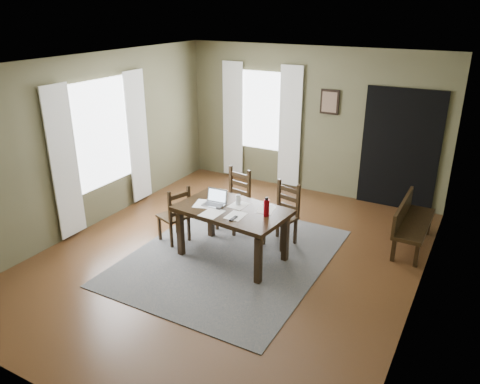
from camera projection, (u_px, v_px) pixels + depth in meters
The scene contains 26 objects.
ground at pixel (230, 257), 6.72m from camera, with size 5.00×6.00×0.01m.
room_shell at pixel (229, 135), 6.04m from camera, with size 5.02×6.02×2.71m.
rug at pixel (230, 256), 6.71m from camera, with size 2.60×3.20×0.01m.
dining_table at pixel (232, 215), 6.45m from camera, with size 1.59×1.05×0.76m.
chair_end at pixel (175, 215), 6.98m from camera, with size 0.50×0.50×0.90m.
chair_back_left at pixel (234, 201), 7.40m from camera, with size 0.49×0.49×0.98m.
chair_back_right at pixel (282, 215), 6.92m from camera, with size 0.50×0.50×0.94m.
bench at pixel (410, 220), 6.86m from camera, with size 0.41×1.28×0.72m.
laptop at pixel (215, 201), 6.54m from camera, with size 0.32×0.26×0.21m.
computer_mouse at pixel (219, 207), 6.41m from camera, with size 0.06×0.10×0.04m, color #3F3F42.
tv_remote at pixel (233, 218), 6.10m from camera, with size 0.04×0.16×0.02m, color black.
drinking_glass at pixel (238, 200), 6.51m from camera, with size 0.07×0.07×0.15m, color silver.
water_bottle at pixel (266, 207), 6.15m from camera, with size 0.09×0.09×0.27m.
paper_a at pixel (203, 204), 6.56m from camera, with size 0.24×0.31×0.00m, color white.
paper_b at pixel (236, 216), 6.19m from camera, with size 0.22×0.29×0.00m, color white.
paper_c at pixel (239, 205), 6.52m from camera, with size 0.22×0.29×0.00m, color white.
paper_d at pixel (266, 210), 6.37m from camera, with size 0.21×0.28×0.00m, color white.
paper_e at pixel (212, 213), 6.27m from camera, with size 0.25×0.32×0.00m, color white.
window_left at pixel (101, 134), 7.44m from camera, with size 0.01×1.30×1.70m.
window_back at pixel (261, 111), 9.03m from camera, with size 1.00×0.01×1.50m.
curtain_left_near at pixel (64, 164), 6.85m from camera, with size 0.03×0.48×2.30m.
curtain_left_far at pixel (138, 137), 8.18m from camera, with size 0.03×0.48×2.30m.
curtain_back_left at pixel (233, 120), 9.37m from camera, with size 0.44×0.03×2.30m.
curtain_back_right at pixel (290, 128), 8.82m from camera, with size 0.44×0.03×2.30m.
framed_picture at pixel (330, 102), 8.31m from camera, with size 0.34×0.03×0.44m.
doorway_back at pixel (400, 150), 7.99m from camera, with size 1.30×0.03×2.10m.
Camera 1 is at (2.96, -5.07, 3.39)m, focal length 35.00 mm.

